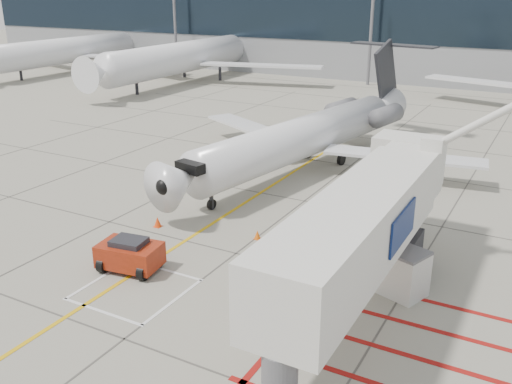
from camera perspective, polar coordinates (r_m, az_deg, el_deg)
The scene contains 10 objects.
ground_plane at distance 24.55m, azimuth -6.85°, elevation -9.74°, with size 260.00×260.00×0.00m, color #9B9786.
regional_jet at distance 36.79m, azimuth 2.80°, elevation 7.09°, with size 23.55×29.70×7.78m, color silver, non-canonical shape.
jet_bridge at distance 20.59m, azimuth 10.02°, elevation -4.94°, with size 8.41×17.76×7.11m, color silver, non-canonical shape.
pushback_tug at distance 26.29m, azimuth -12.51°, elevation -6.03°, with size 2.73×1.71×1.59m, color maroon, non-canonical shape.
baggage_cart at distance 29.03m, azimuth 7.35°, elevation -3.43°, with size 2.07×1.31×1.31m, color #5A5A5F, non-canonical shape.
ground_power_unit at distance 24.60m, azimuth 13.74°, elevation -7.51°, with size 2.52×1.47×1.99m, color silver, non-canonical shape.
cone_nose at distance 30.74m, azimuth -9.82°, elevation -2.96°, with size 0.40×0.40×0.55m, color #F23E0C.
cone_side at distance 28.88m, azimuth 0.14°, elevation -4.29°, with size 0.34×0.34×0.47m, color #E55C0C.
bg_aircraft_a at distance 90.50m, azimuth -17.43°, elevation 14.97°, with size 32.66×36.29×10.89m, color silver, non-canonical shape.
bg_aircraft_b at distance 77.27m, azimuth -6.39°, elevation 15.27°, with size 34.86×38.73×11.62m, color silver, non-canonical shape.
Camera 1 is at (12.69, -17.15, 12.16)m, focal length 40.00 mm.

